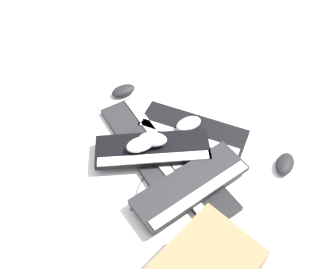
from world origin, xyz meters
name	(u,v)px	position (x,y,z in m)	size (l,w,h in m)	color
ground_plane	(181,130)	(0.00, 0.00, 0.00)	(3.20, 3.20, 0.00)	white
keyboard_0	(141,139)	(0.14, 0.10, 0.01)	(0.42, 0.41, 0.03)	#232326
keyboard_1	(188,176)	(-0.08, 0.22, 0.01)	(0.43, 0.40, 0.03)	black
keyboard_2	(193,130)	(-0.05, 0.00, 0.01)	(0.46, 0.20, 0.03)	black
keyboard_3	(153,149)	(0.07, 0.16, 0.04)	(0.46, 0.29, 0.03)	black
keyboard_4	(191,185)	(-0.11, 0.28, 0.04)	(0.39, 0.44, 0.03)	#232326
mouse_0	(140,144)	(0.12, 0.17, 0.08)	(0.11, 0.07, 0.04)	silver
mouse_1	(189,123)	(-0.03, 0.00, 0.05)	(0.11, 0.07, 0.04)	silver
mouse_2	(123,91)	(0.30, -0.14, 0.02)	(0.11, 0.07, 0.04)	black
mouse_3	(285,164)	(-0.43, 0.07, 0.02)	(0.11, 0.07, 0.04)	black
mouse_4	(153,139)	(0.08, 0.14, 0.08)	(0.11, 0.07, 0.04)	#B7B7BC
cable_0	(163,182)	(0.00, 0.27, 0.00)	(0.26, 0.21, 0.01)	#59595B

